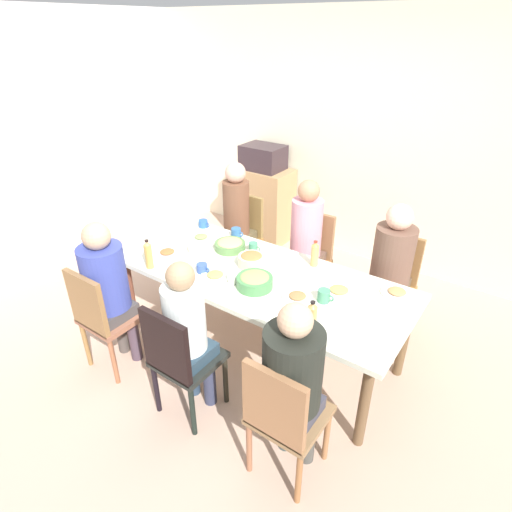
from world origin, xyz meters
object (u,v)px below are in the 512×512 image
at_px(cup_1, 193,248).
at_px(plate_2, 167,253).
at_px(person_0, 236,215).
at_px(cup_3, 202,268).
at_px(chair_4, 179,358).
at_px(side_cabinet, 263,204).
at_px(bowl_1, 230,245).
at_px(plate_4, 339,291).
at_px(plate_3, 297,297).
at_px(bottle_2, 148,255).
at_px(chair_5, 102,315).
at_px(cup_0, 324,296).
at_px(person_3, 293,377).
at_px(person_5, 107,284).
at_px(cup_5, 253,247).
at_px(bottle_0, 312,319).
at_px(chair_0, 242,233).
at_px(plate_5, 215,276).
at_px(chair_1, 309,254).
at_px(cup_2, 236,233).
at_px(person_2, 392,261).
at_px(plate_1, 397,293).
at_px(dining_table, 256,280).
at_px(chair_3, 283,415).
at_px(bowl_2, 255,281).
at_px(microwave, 263,157).
at_px(bottle_1, 315,254).
at_px(cup_4, 203,224).
at_px(plate_0, 201,238).
at_px(cup_6, 233,278).
at_px(bowl_0, 251,260).
at_px(chair_2, 391,280).
at_px(person_1, 305,236).
at_px(person_4, 187,328).
at_px(cup_7, 300,319).

bearing_deg(cup_1, plate_2, -137.97).
distance_m(person_0, cup_3, 1.10).
bearing_deg(plate_2, cup_1, 42.03).
distance_m(chair_4, side_cabinet, 2.88).
xyz_separation_m(person_0, cup_1, (0.18, -0.81, 0.03)).
bearing_deg(bowl_1, plate_4, -3.80).
height_order(plate_3, bottle_2, bottle_2).
relative_size(chair_5, cup_0, 7.42).
height_order(person_3, person_5, person_5).
bearing_deg(cup_5, bottle_2, -126.95).
relative_size(cup_5, bottle_0, 0.45).
xyz_separation_m(chair_0, plate_5, (0.58, -1.09, 0.23)).
bearing_deg(bowl_1, chair_1, 58.86).
bearing_deg(cup_3, cup_2, 104.26).
bearing_deg(person_2, plate_1, -66.19).
xyz_separation_m(dining_table, chair_3, (0.80, -0.86, -0.15)).
bearing_deg(bottle_2, bowl_2, 16.49).
distance_m(chair_5, bowl_2, 1.17).
bearing_deg(microwave, bottle_1, -44.01).
relative_size(person_3, cup_4, 9.92).
xyz_separation_m(cup_3, bottle_0, (1.04, -0.17, 0.08)).
height_order(plate_0, cup_4, cup_4).
distance_m(cup_6, bottle_1, 0.69).
height_order(chair_0, bowl_0, chair_0).
distance_m(chair_2, plate_2, 1.90).
distance_m(person_0, chair_2, 1.61).
relative_size(plate_3, cup_1, 1.85).
relative_size(plate_5, bowl_1, 0.86).
distance_m(bowl_0, cup_2, 0.55).
height_order(chair_3, cup_6, chair_3).
distance_m(person_0, cup_4, 0.38).
xyz_separation_m(plate_0, cup_4, (-0.15, 0.21, 0.02)).
bearing_deg(chair_5, person_5, 90.00).
relative_size(plate_3, bowl_0, 1.03).
distance_m(plate_4, bottle_0, 0.53).
distance_m(bottle_0, bottle_1, 0.85).
bearing_deg(chair_4, chair_3, 0.00).
distance_m(person_1, bottle_2, 1.40).
xyz_separation_m(person_2, bowl_0, (-0.88, -0.71, 0.05)).
bearing_deg(plate_0, chair_0, 94.88).
relative_size(person_4, cup_0, 9.78).
bearing_deg(side_cabinet, chair_2, -25.10).
relative_size(bowl_0, microwave, 0.44).
bearing_deg(plate_4, chair_2, 78.34).
height_order(cup_0, cup_5, cup_0).
xyz_separation_m(person_0, chair_5, (0.00, -1.64, -0.24)).
relative_size(bowl_2, cup_7, 2.50).
height_order(bowl_2, cup_1, bowl_2).
distance_m(plate_2, bottle_0, 1.49).
relative_size(dining_table, person_3, 1.97).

